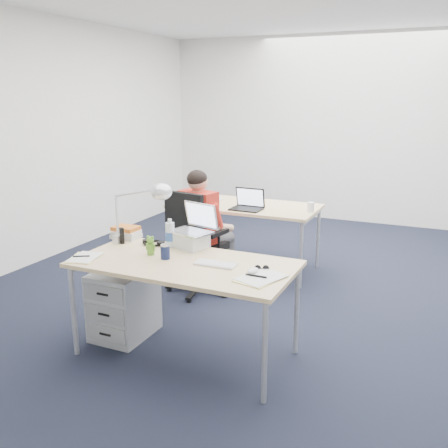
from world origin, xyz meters
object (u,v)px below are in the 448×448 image
(office_chair, at_px, (197,264))
(cordless_phone, at_px, (122,236))
(book_stack, at_px, (126,232))
(far_cup, at_px, (311,207))
(desk_far, at_px, (245,209))
(water_bottle, at_px, (170,233))
(drawer_pedestal_far, at_px, (192,241))
(silver_laptop, at_px, (190,227))
(dark_laptop, at_px, (246,199))
(seated_person, at_px, (207,229))
(can_koozie, at_px, (165,252))
(wireless_keyboard, at_px, (216,264))
(sunglasses, at_px, (262,268))
(desk_lamp, at_px, (134,212))
(headphones, at_px, (154,242))
(drawer_pedestal_near, at_px, (124,303))
(computer_mouse, at_px, (253,271))
(bear_figurine, at_px, (150,245))
(desk_near, at_px, (185,268))

(office_chair, bearing_deg, cordless_phone, -92.24)
(book_stack, xyz_separation_m, far_cup, (1.17, 1.60, 0.00))
(desk_far, height_order, water_bottle, water_bottle)
(desk_far, distance_m, drawer_pedestal_far, 0.74)
(silver_laptop, height_order, dark_laptop, silver_laptop)
(seated_person, bearing_deg, drawer_pedestal_far, 144.09)
(can_koozie, relative_size, water_bottle, 0.48)
(wireless_keyboard, xyz_separation_m, cordless_phone, (-0.92, 0.16, 0.06))
(cordless_phone, xyz_separation_m, sunglasses, (1.25, -0.13, -0.05))
(book_stack, bearing_deg, silver_laptop, -1.12)
(desk_lamp, bearing_deg, water_bottle, 2.73)
(can_koozie, distance_m, water_bottle, 0.30)
(office_chair, relative_size, can_koozie, 9.30)
(headphones, bearing_deg, drawer_pedestal_near, -124.28)
(wireless_keyboard, bearing_deg, desk_lamp, 166.40)
(headphones, xyz_separation_m, sunglasses, (1.01, -0.22, -0.00))
(computer_mouse, height_order, far_cup, far_cup)
(bear_figurine, bearing_deg, computer_mouse, -9.21)
(bear_figurine, xyz_separation_m, far_cup, (0.73, 1.90, -0.02))
(sunglasses, bearing_deg, dark_laptop, 93.78)
(headphones, bearing_deg, far_cup, 65.74)
(water_bottle, relative_size, dark_laptop, 0.72)
(book_stack, bearing_deg, drawer_pedestal_near, -61.98)
(drawer_pedestal_near, relative_size, computer_mouse, 5.15)
(desk_far, height_order, computer_mouse, computer_mouse)
(computer_mouse, relative_size, cordless_phone, 0.80)
(computer_mouse, bearing_deg, sunglasses, 80.69)
(cordless_phone, bearing_deg, computer_mouse, 11.37)
(drawer_pedestal_near, height_order, computer_mouse, computer_mouse)
(desk_near, bearing_deg, far_cup, 77.96)
(cordless_phone, bearing_deg, office_chair, 99.92)
(far_cup, bearing_deg, dark_laptop, -163.59)
(sunglasses, height_order, far_cup, far_cup)
(cordless_phone, bearing_deg, desk_far, 100.68)
(wireless_keyboard, height_order, cordless_phone, cordless_phone)
(bear_figurine, bearing_deg, silver_laptop, 52.97)
(silver_laptop, bearing_deg, headphones, -155.42)
(computer_mouse, distance_m, water_bottle, 0.87)
(book_stack, bearing_deg, computer_mouse, -16.19)
(desk_far, xyz_separation_m, headphones, (-0.10, -1.71, 0.06))
(wireless_keyboard, distance_m, far_cup, 1.93)
(silver_laptop, xyz_separation_m, book_stack, (-0.62, 0.01, -0.12))
(headphones, bearing_deg, office_chair, 96.29)
(seated_person, bearing_deg, silver_laptop, -56.68)
(wireless_keyboard, bearing_deg, bear_figurine, 177.18)
(office_chair, height_order, book_stack, office_chair)
(office_chair, height_order, desk_lamp, desk_lamp)
(seated_person, distance_m, far_cup, 1.11)
(desk_near, bearing_deg, desk_far, 99.49)
(drawer_pedestal_far, distance_m, sunglasses, 2.40)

